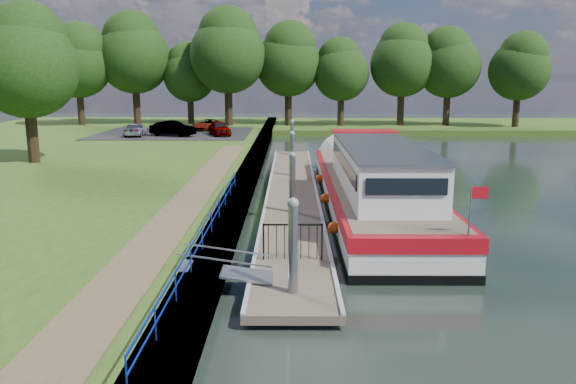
{
  "coord_description": "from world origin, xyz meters",
  "views": [
    {
      "loc": [
        -0.05,
        -14.39,
        5.94
      ],
      "look_at": [
        -0.18,
        7.77,
        1.4
      ],
      "focal_mm": 35.0,
      "sensor_mm": 36.0,
      "label": 1
    }
  ],
  "objects_px": {
    "barge": "(369,183)",
    "pontoon": "(292,195)",
    "car_a": "(220,128)",
    "car_c": "(135,130)",
    "car_d": "(208,125)",
    "car_b": "(173,128)"
  },
  "relations": [
    {
      "from": "barge",
      "to": "car_d",
      "type": "bearing_deg",
      "value": 112.0
    },
    {
      "from": "car_a",
      "to": "car_d",
      "type": "xyz_separation_m",
      "value": [
        -1.82,
        5.04,
        -0.1
      ]
    },
    {
      "from": "barge",
      "to": "car_a",
      "type": "relative_size",
      "value": 5.72
    },
    {
      "from": "pontoon",
      "to": "car_d",
      "type": "relative_size",
      "value": 7.87
    },
    {
      "from": "car_b",
      "to": "car_d",
      "type": "height_order",
      "value": "car_b"
    },
    {
      "from": "pontoon",
      "to": "barge",
      "type": "relative_size",
      "value": 1.42
    },
    {
      "from": "pontoon",
      "to": "car_b",
      "type": "distance_m",
      "value": 24.66
    },
    {
      "from": "barge",
      "to": "pontoon",
      "type": "bearing_deg",
      "value": 156.81
    },
    {
      "from": "pontoon",
      "to": "car_a",
      "type": "xyz_separation_m",
      "value": [
        -6.48,
        22.86,
        1.28
      ]
    },
    {
      "from": "car_a",
      "to": "pontoon",
      "type": "bearing_deg",
      "value": -94.01
    },
    {
      "from": "car_a",
      "to": "car_c",
      "type": "distance_m",
      "value": 7.41
    },
    {
      "from": "barge",
      "to": "car_c",
      "type": "xyz_separation_m",
      "value": [
        -17.46,
        23.8,
        0.3
      ]
    },
    {
      "from": "car_a",
      "to": "car_d",
      "type": "distance_m",
      "value": 5.36
    },
    {
      "from": "barge",
      "to": "car_b",
      "type": "distance_m",
      "value": 27.68
    },
    {
      "from": "car_a",
      "to": "car_d",
      "type": "bearing_deg",
      "value": 90.03
    },
    {
      "from": "car_d",
      "to": "car_c",
      "type": "bearing_deg",
      "value": -112.1
    },
    {
      "from": "pontoon",
      "to": "car_c",
      "type": "relative_size",
      "value": 7.87
    },
    {
      "from": "pontoon",
      "to": "car_d",
      "type": "bearing_deg",
      "value": 106.57
    },
    {
      "from": "car_a",
      "to": "barge",
      "type": "bearing_deg",
      "value": -87.4
    },
    {
      "from": "pontoon",
      "to": "car_a",
      "type": "bearing_deg",
      "value": 105.82
    },
    {
      "from": "car_a",
      "to": "car_b",
      "type": "bearing_deg",
      "value": 168.78
    },
    {
      "from": "car_d",
      "to": "car_b",
      "type": "bearing_deg",
      "value": -89.2
    }
  ]
}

